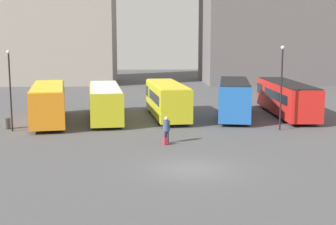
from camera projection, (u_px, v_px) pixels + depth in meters
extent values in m
plane|color=#4C4C4F|center=(191.00, 169.00, 24.61)|extent=(160.00, 160.00, 0.00)
cube|color=orange|center=(49.00, 103.00, 37.85)|extent=(4.16, 10.18, 2.71)
cube|color=black|center=(50.00, 93.00, 41.71)|extent=(2.85, 2.23, 1.03)
cube|color=black|center=(48.00, 100.00, 36.94)|extent=(3.59, 6.67, 0.81)
cube|color=yellow|center=(48.00, 86.00, 37.63)|extent=(3.92, 9.95, 0.08)
cylinder|color=black|center=(50.00, 111.00, 40.98)|extent=(2.57, 1.40, 1.00)
cylinder|color=black|center=(48.00, 123.00, 35.07)|extent=(2.57, 1.40, 1.00)
cube|color=gold|center=(105.00, 102.00, 39.38)|extent=(3.64, 10.40, 2.53)
cube|color=black|center=(104.00, 93.00, 43.39)|extent=(2.74, 2.15, 0.96)
cube|color=black|center=(105.00, 100.00, 38.43)|extent=(3.25, 6.76, 0.76)
cube|color=white|center=(105.00, 86.00, 39.17)|extent=(3.42, 10.18, 0.08)
cylinder|color=black|center=(104.00, 109.00, 42.62)|extent=(2.49, 1.18, 0.91)
cylinder|color=black|center=(107.00, 121.00, 36.47)|extent=(2.49, 1.18, 0.91)
cube|color=gold|center=(167.00, 99.00, 40.21)|extent=(3.55, 9.94, 2.64)
cube|color=black|center=(160.00, 91.00, 44.04)|extent=(2.72, 2.06, 1.00)
cube|color=black|center=(169.00, 97.00, 39.30)|extent=(3.20, 6.47, 0.79)
cube|color=yellow|center=(167.00, 84.00, 39.99)|extent=(3.33, 9.73, 0.08)
cylinder|color=black|center=(162.00, 107.00, 43.32)|extent=(2.50, 1.31, 1.05)
cylinder|color=black|center=(173.00, 118.00, 37.44)|extent=(2.50, 1.31, 1.05)
cube|color=#1E56A3|center=(234.00, 98.00, 40.36)|extent=(4.12, 9.85, 2.87)
cube|color=black|center=(233.00, 89.00, 44.15)|extent=(2.82, 2.17, 1.09)
cube|color=black|center=(234.00, 95.00, 39.46)|extent=(3.56, 6.47, 0.86)
cube|color=black|center=(234.00, 81.00, 40.13)|extent=(3.89, 9.63, 0.08)
cylinder|color=black|center=(233.00, 107.00, 43.46)|extent=(2.55, 1.37, 0.97)
cylinder|color=black|center=(234.00, 118.00, 37.64)|extent=(2.55, 1.37, 0.97)
cube|color=red|center=(286.00, 98.00, 41.56)|extent=(2.82, 11.93, 2.60)
cube|color=black|center=(273.00, 88.00, 46.32)|extent=(2.65, 2.23, 0.99)
cube|color=black|center=(290.00, 96.00, 40.45)|extent=(2.76, 7.66, 0.78)
cube|color=black|center=(287.00, 83.00, 41.35)|extent=(2.61, 11.69, 0.08)
cylinder|color=black|center=(275.00, 104.00, 45.36)|extent=(2.49, 1.04, 0.99)
cylinder|color=black|center=(298.00, 117.00, 38.09)|extent=(2.49, 1.04, 0.99)
cylinder|color=#382D4C|center=(165.00, 137.00, 30.63)|extent=(0.19, 0.19, 0.81)
cylinder|color=#382D4C|center=(168.00, 137.00, 30.69)|extent=(0.19, 0.19, 0.81)
cylinder|color=#334766|center=(166.00, 126.00, 30.54)|extent=(0.56, 0.56, 0.70)
sphere|color=beige|center=(166.00, 118.00, 30.47)|extent=(0.26, 0.26, 0.26)
cube|color=#B7232D|center=(165.00, 141.00, 30.19)|extent=(0.27, 0.41, 0.48)
cube|color=black|center=(166.00, 136.00, 30.01)|extent=(0.10, 0.05, 0.22)
cylinder|color=black|center=(10.00, 93.00, 34.22)|extent=(0.12, 0.12, 5.76)
sphere|color=beige|center=(8.00, 52.00, 33.76)|extent=(0.28, 0.28, 0.28)
cylinder|color=black|center=(281.00, 90.00, 34.58)|extent=(0.12, 0.12, 6.06)
sphere|color=beige|center=(283.00, 47.00, 34.10)|extent=(0.28, 0.28, 0.28)
cylinder|color=#47474C|center=(7.00, 123.00, 35.43)|extent=(0.52, 0.52, 0.85)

